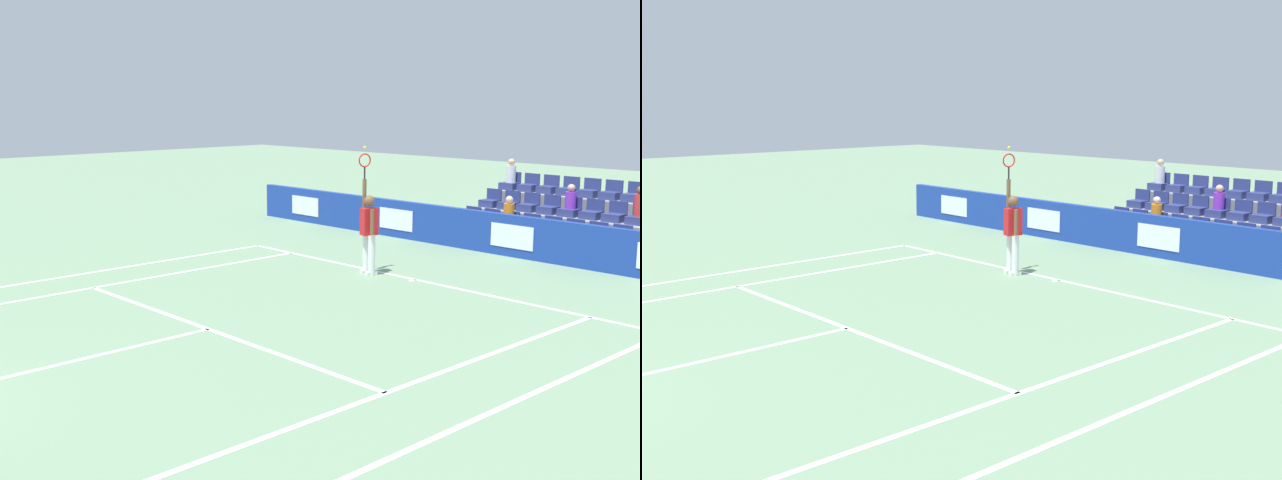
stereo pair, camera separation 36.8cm
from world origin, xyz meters
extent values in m
cube|color=white|center=(0.00, -11.89, 0.00)|extent=(10.97, 0.10, 0.01)
cube|color=white|center=(0.00, -6.40, 0.00)|extent=(8.23, 0.10, 0.01)
cube|color=white|center=(0.00, -3.20, 0.00)|extent=(0.10, 6.40, 0.01)
cube|color=white|center=(4.12, -5.95, 0.00)|extent=(0.10, 11.89, 0.01)
cube|color=white|center=(-4.12, -5.95, 0.00)|extent=(0.10, 11.89, 0.01)
cube|color=white|center=(5.49, -5.95, 0.00)|extent=(0.10, 11.89, 0.01)
cube|color=white|center=(-5.49, -5.95, 0.00)|extent=(0.10, 11.89, 0.01)
cube|color=white|center=(0.00, -11.79, 0.00)|extent=(0.10, 0.20, 0.01)
cube|color=#193899|center=(0.00, -15.63, 0.52)|extent=(19.06, 0.20, 1.04)
cube|color=white|center=(0.00, -15.52, 0.52)|extent=(1.22, 0.01, 0.58)
cube|color=white|center=(3.81, -15.52, 0.52)|extent=(1.22, 0.01, 0.58)
cube|color=white|center=(7.62, -15.52, 0.52)|extent=(1.22, 0.01, 0.58)
cylinder|color=white|center=(0.97, -11.50, 0.45)|extent=(0.16, 0.16, 0.90)
cylinder|color=white|center=(1.20, -11.57, 0.45)|extent=(0.16, 0.16, 0.90)
cube|color=white|center=(0.97, -11.50, 0.04)|extent=(0.19, 0.28, 0.08)
cube|color=white|center=(1.20, -11.57, 0.04)|extent=(0.19, 0.28, 0.08)
cube|color=red|center=(1.08, -11.54, 1.20)|extent=(0.31, 0.41, 0.60)
sphere|color=brown|center=(1.08, -11.54, 1.66)|extent=(0.24, 0.24, 0.24)
cylinder|color=brown|center=(1.29, -11.60, 1.81)|extent=(0.09, 0.09, 0.62)
cylinder|color=brown|center=(0.88, -11.43, 1.22)|extent=(0.09, 0.09, 0.56)
cylinder|color=black|center=(1.29, -11.60, 2.26)|extent=(0.04, 0.04, 0.28)
torus|color=red|center=(1.29, -11.60, 2.54)|extent=(0.12, 0.31, 0.31)
sphere|color=#D1E533|center=(1.29, -11.60, 2.82)|extent=(0.07, 0.07, 0.07)
cube|color=gray|center=(0.00, -16.71, 0.21)|extent=(4.96, 0.95, 0.42)
cube|color=navy|center=(-2.17, -16.71, 0.52)|extent=(0.48, 0.44, 0.20)
cube|color=navy|center=(-2.17, -16.91, 0.77)|extent=(0.48, 0.04, 0.30)
cube|color=navy|center=(-1.55, -16.71, 0.52)|extent=(0.48, 0.44, 0.20)
cube|color=navy|center=(-1.55, -16.91, 0.77)|extent=(0.48, 0.04, 0.30)
cube|color=navy|center=(-0.93, -16.71, 0.52)|extent=(0.48, 0.44, 0.20)
cube|color=navy|center=(-0.93, -16.91, 0.77)|extent=(0.48, 0.04, 0.30)
cube|color=navy|center=(-0.31, -16.71, 0.52)|extent=(0.48, 0.44, 0.20)
cube|color=navy|center=(-0.31, -16.91, 0.77)|extent=(0.48, 0.04, 0.30)
cube|color=navy|center=(0.31, -16.71, 0.52)|extent=(0.48, 0.44, 0.20)
cube|color=navy|center=(0.31, -16.91, 0.77)|extent=(0.48, 0.04, 0.30)
cube|color=navy|center=(0.93, -16.71, 0.52)|extent=(0.48, 0.44, 0.20)
cube|color=navy|center=(0.93, -16.91, 0.77)|extent=(0.48, 0.04, 0.30)
cube|color=navy|center=(1.55, -16.71, 0.52)|extent=(0.48, 0.44, 0.20)
cube|color=navy|center=(1.55, -16.91, 0.77)|extent=(0.48, 0.04, 0.30)
cube|color=navy|center=(2.17, -16.71, 0.52)|extent=(0.48, 0.44, 0.20)
cube|color=navy|center=(2.17, -16.91, 0.77)|extent=(0.48, 0.04, 0.30)
cube|color=gray|center=(0.00, -17.66, 0.42)|extent=(4.96, 0.95, 0.84)
cube|color=navy|center=(-1.55, -17.66, 0.94)|extent=(0.48, 0.44, 0.20)
cube|color=navy|center=(-1.55, -17.86, 1.19)|extent=(0.48, 0.04, 0.30)
cube|color=navy|center=(-0.93, -17.66, 0.94)|extent=(0.48, 0.44, 0.20)
cube|color=navy|center=(-0.93, -17.86, 1.19)|extent=(0.48, 0.04, 0.30)
cube|color=navy|center=(-0.31, -17.66, 0.94)|extent=(0.48, 0.44, 0.20)
cube|color=navy|center=(-0.31, -17.86, 1.19)|extent=(0.48, 0.04, 0.30)
cube|color=navy|center=(0.31, -17.66, 0.94)|extent=(0.48, 0.44, 0.20)
cube|color=navy|center=(0.31, -17.86, 1.19)|extent=(0.48, 0.04, 0.30)
cube|color=navy|center=(0.93, -17.66, 0.94)|extent=(0.48, 0.44, 0.20)
cube|color=navy|center=(0.93, -17.86, 1.19)|extent=(0.48, 0.04, 0.30)
cube|color=navy|center=(1.55, -17.66, 0.94)|extent=(0.48, 0.44, 0.20)
cube|color=navy|center=(1.55, -17.86, 1.19)|extent=(0.48, 0.04, 0.30)
cube|color=navy|center=(2.17, -17.66, 0.94)|extent=(0.48, 0.44, 0.20)
cube|color=navy|center=(2.17, -17.86, 1.19)|extent=(0.48, 0.04, 0.30)
cube|color=gray|center=(0.00, -18.61, 0.63)|extent=(4.96, 0.95, 1.26)
cube|color=navy|center=(-1.55, -18.61, 1.36)|extent=(0.48, 0.44, 0.20)
cube|color=navy|center=(-0.93, -18.61, 1.36)|extent=(0.48, 0.44, 0.20)
cube|color=navy|center=(-0.93, -18.81, 1.61)|extent=(0.48, 0.04, 0.30)
cube|color=navy|center=(-0.31, -18.61, 1.36)|extent=(0.48, 0.44, 0.20)
cube|color=navy|center=(-0.31, -18.81, 1.61)|extent=(0.48, 0.04, 0.30)
cube|color=navy|center=(0.31, -18.61, 1.36)|extent=(0.48, 0.44, 0.20)
cube|color=navy|center=(0.31, -18.81, 1.61)|extent=(0.48, 0.04, 0.30)
cube|color=navy|center=(0.93, -18.61, 1.36)|extent=(0.48, 0.44, 0.20)
cube|color=navy|center=(0.93, -18.81, 1.61)|extent=(0.48, 0.04, 0.30)
cube|color=navy|center=(1.55, -18.61, 1.36)|extent=(0.48, 0.44, 0.20)
cube|color=navy|center=(1.55, -18.81, 1.61)|extent=(0.48, 0.04, 0.30)
cube|color=navy|center=(2.17, -18.61, 1.36)|extent=(0.48, 0.44, 0.20)
cube|color=navy|center=(2.17, -18.81, 1.61)|extent=(0.48, 0.04, 0.30)
cylinder|color=orange|center=(0.93, -16.76, 0.88)|extent=(0.28, 0.28, 0.52)
sphere|color=beige|center=(0.93, -16.76, 1.24)|extent=(0.20, 0.20, 0.20)
cylinder|color=white|center=(2.17, -18.66, 1.71)|extent=(0.28, 0.28, 0.49)
sphere|color=#D3A884|center=(2.17, -18.66, 2.05)|extent=(0.20, 0.20, 0.20)
cylinder|color=purple|center=(-0.31, -17.71, 1.26)|extent=(0.28, 0.28, 0.44)
sphere|color=#D3A884|center=(-0.31, -17.71, 1.58)|extent=(0.20, 0.20, 0.20)
camera|label=1|loc=(-11.03, 1.29, 3.96)|focal=45.16mm
camera|label=2|loc=(-11.28, 1.02, 3.96)|focal=45.16mm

